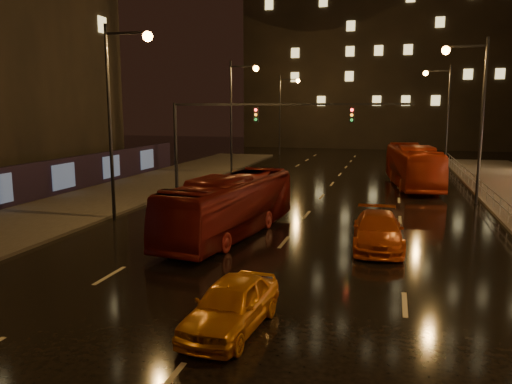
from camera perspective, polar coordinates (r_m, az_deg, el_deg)
ground at (r=31.75m, az=7.00°, el=-1.14°), size 140.00×140.00×0.00m
sidewalk_left at (r=32.02m, az=-19.10°, el=-1.37°), size 7.00×70.00×0.15m
building_distant at (r=83.80m, az=15.55°, el=17.49°), size 44.00×16.00×36.00m
traffic_signal at (r=32.34m, az=-1.81°, el=7.56°), size 15.31×0.32×6.20m
railing_right at (r=29.88m, az=26.18°, el=-0.97°), size 0.05×56.00×1.00m
bus_red at (r=22.98m, az=-2.98°, el=-1.57°), size 3.74×10.35×2.82m
bus_curb at (r=39.48m, az=17.49°, el=2.86°), size 4.05×11.50×3.14m
taxi_near at (r=13.53m, az=-2.84°, el=-12.74°), size 2.00×4.18×1.38m
taxi_far at (r=21.76m, az=13.75°, el=-4.31°), size 2.32×5.10×1.45m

